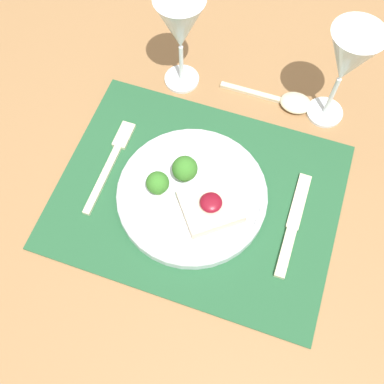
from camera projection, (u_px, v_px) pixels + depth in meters
ground_plane at (195, 296)px, 1.40m from camera, size 8.00×8.00×0.00m
dining_table at (197, 215)px, 0.81m from camera, size 1.28×1.23×0.74m
placemat at (198, 195)px, 0.74m from camera, size 0.45×0.35×0.00m
dinner_plate at (192, 194)px, 0.72m from camera, size 0.24×0.24×0.07m
fork at (112, 160)px, 0.76m from camera, size 0.02×0.18×0.01m
knife at (291, 231)px, 0.70m from camera, size 0.02×0.18×0.01m
spoon at (289, 101)px, 0.81m from camera, size 0.17×0.05×0.02m
wine_glass_near at (348, 60)px, 0.68m from camera, size 0.08×0.08×0.19m
wine_glass_far at (180, 27)px, 0.72m from camera, size 0.08×0.08×0.19m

